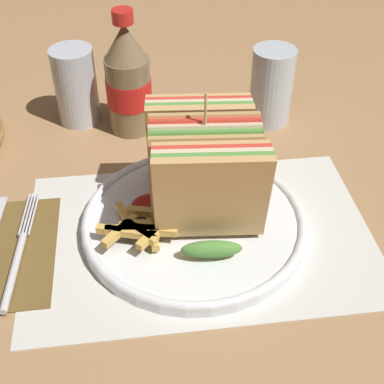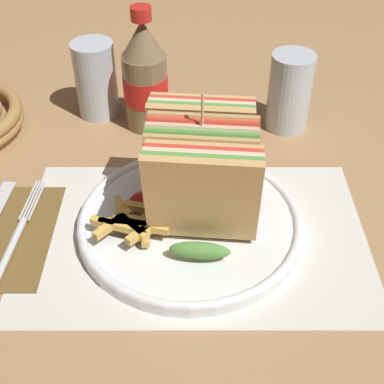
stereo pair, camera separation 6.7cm
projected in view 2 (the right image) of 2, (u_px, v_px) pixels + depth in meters
The scene contains 11 objects.
ground_plane at pixel (213, 227), 0.68m from camera, with size 4.00×4.00×0.00m, color #9E754C.
placemat at pixel (196, 236), 0.66m from camera, with size 0.43×0.28×0.00m.
plate_main at pixel (192, 220), 0.67m from camera, with size 0.28×0.28×0.02m.
club_sandwich at pixel (204, 170), 0.63m from camera, with size 0.14×0.19×0.17m.
fries_pile at pixel (135, 223), 0.64m from camera, with size 0.10×0.09×0.02m.
ketchup_blob at pixel (149, 201), 0.67m from camera, with size 0.05×0.04×0.02m.
napkin at pixel (4, 234), 0.66m from camera, with size 0.13×0.18×0.00m.
fork at pixel (16, 241), 0.65m from camera, with size 0.03×0.19×0.01m.
coke_bottle_near at pixel (147, 78), 0.80m from camera, with size 0.07×0.07×0.19m.
glass_near at pixel (291, 97), 0.82m from camera, with size 0.07×0.07×0.12m.
glass_far at pixel (99, 83), 0.85m from camera, with size 0.07×0.07×0.12m.
Camera 2 is at (-0.02, -0.49, 0.47)m, focal length 50.00 mm.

